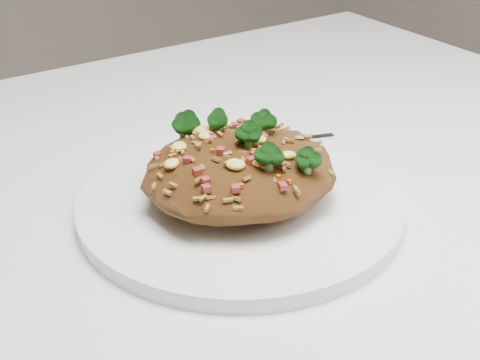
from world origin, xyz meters
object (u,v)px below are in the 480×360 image
Objects in this scene: fork at (264,144)px; plate at (240,202)px; fried_rice at (240,162)px; dining_table at (138,309)px.

plate is at bearing -119.47° from fork.
fried_rice is (0.00, 0.00, 0.04)m from plate.
fried_rice is at bearing 63.31° from plate.
plate is 1.68× the size of fried_rice.
dining_table is at bearing 161.15° from plate.
plate reaches higher than dining_table.
fork is at bearing 12.42° from dining_table.
fork reaches higher than plate.
fried_rice is 1.04× the size of fork.
fork reaches higher than dining_table.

